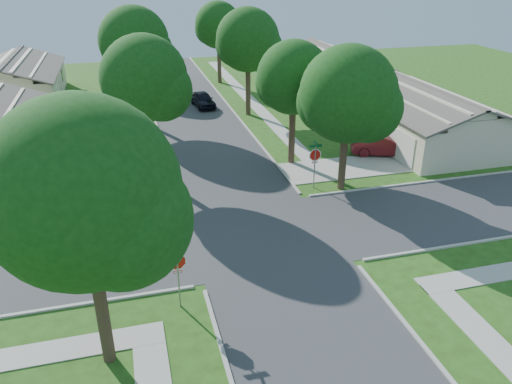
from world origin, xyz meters
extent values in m
plane|color=#264713|center=(0.00, 0.00, 0.00)|extent=(100.00, 100.00, 0.00)
cube|color=#333335|center=(0.00, 0.00, 0.00)|extent=(7.00, 100.00, 0.02)
cube|color=#9E9B91|center=(6.10, 26.00, 0.02)|extent=(1.20, 40.00, 0.04)
cube|color=#9E9B91|center=(-6.10, 26.00, 0.02)|extent=(1.20, 40.00, 0.04)
cube|color=#9E9B91|center=(7.90, 7.10, 0.03)|extent=(8.80, 3.60, 0.05)
cube|color=gray|center=(-4.70, -4.70, 1.35)|extent=(0.06, 0.06, 2.70)
cylinder|color=white|center=(-4.70, -4.70, 2.15)|extent=(1.05, 0.02, 1.05)
cylinder|color=red|center=(-4.70, -4.70, 2.15)|extent=(0.90, 0.03, 0.90)
cube|color=red|center=(-4.70, -4.70, 1.68)|extent=(0.34, 0.03, 0.12)
cube|color=white|center=(-4.70, -4.70, 1.68)|extent=(0.30, 0.03, 0.08)
cube|color=#0C5426|center=(-4.70, -4.70, 2.72)|extent=(0.80, 0.02, 0.16)
cube|color=#0C5426|center=(-4.70, -4.70, 2.90)|extent=(0.02, 0.80, 0.16)
cube|color=gray|center=(4.70, 4.70, 1.35)|extent=(0.06, 0.06, 2.70)
cylinder|color=white|center=(4.70, 4.70, 2.15)|extent=(1.05, 0.02, 1.05)
cylinder|color=red|center=(4.70, 4.70, 2.15)|extent=(0.90, 0.03, 0.90)
cube|color=red|center=(4.70, 4.70, 1.68)|extent=(0.34, 0.03, 0.12)
cube|color=white|center=(4.70, 4.70, 1.68)|extent=(0.30, 0.03, 0.08)
cube|color=#0C5426|center=(4.70, 4.70, 2.72)|extent=(0.80, 0.02, 0.16)
cube|color=#0C5426|center=(4.70, 4.70, 2.90)|extent=(0.02, 0.80, 0.16)
cylinder|color=#38281C|center=(4.70, 9.00, 1.98)|extent=(0.44, 0.44, 3.95)
sphere|color=#114010|center=(4.70, 9.00, 5.88)|extent=(4.80, 4.80, 4.80)
sphere|color=#114010|center=(5.54, 8.52, 5.28)|extent=(3.46, 3.46, 3.46)
sphere|color=#114010|center=(3.98, 9.60, 5.40)|extent=(3.26, 3.26, 3.26)
cylinder|color=#38281C|center=(4.70, 21.00, 2.15)|extent=(0.44, 0.44, 4.30)
sphere|color=#114010|center=(4.70, 21.00, 6.51)|extent=(5.40, 5.40, 5.40)
sphere|color=#114010|center=(5.65, 20.46, 5.84)|extent=(3.89, 3.89, 3.89)
sphere|color=#114010|center=(3.89, 21.68, 5.97)|extent=(3.67, 3.67, 3.67)
cylinder|color=#38281C|center=(4.70, 34.00, 2.10)|extent=(0.44, 0.44, 4.20)
sphere|color=#114010|center=(4.70, 34.00, 6.22)|extent=(5.00, 5.00, 5.00)
sphere|color=#114010|center=(5.58, 33.50, 5.60)|extent=(3.60, 3.60, 3.60)
sphere|color=#114010|center=(3.95, 34.62, 5.72)|extent=(3.40, 3.40, 3.40)
cylinder|color=#38281C|center=(-4.70, 9.00, 2.12)|extent=(0.44, 0.44, 4.25)
sphere|color=#114010|center=(-4.70, 9.00, 6.37)|extent=(5.20, 5.20, 5.20)
sphere|color=#114010|center=(-3.79, 8.48, 5.72)|extent=(3.74, 3.74, 3.74)
sphere|color=#114010|center=(-5.48, 9.65, 5.85)|extent=(3.54, 3.54, 3.54)
cylinder|color=#38281C|center=(-4.70, 21.00, 2.22)|extent=(0.44, 0.44, 4.44)
sphere|color=#114010|center=(-4.70, 21.00, 6.76)|extent=(5.60, 5.60, 5.60)
sphere|color=#114010|center=(-3.72, 20.44, 6.06)|extent=(4.03, 4.03, 4.03)
sphere|color=#114010|center=(-5.54, 21.70, 6.20)|extent=(3.81, 3.81, 3.81)
cylinder|color=#38281C|center=(-4.70, 34.00, 1.95)|extent=(0.44, 0.44, 3.90)
sphere|color=#114010|center=(-4.70, 34.00, 5.74)|extent=(4.60, 4.60, 4.60)
sphere|color=#114010|center=(-3.90, 33.54, 5.16)|extent=(3.31, 3.31, 3.31)
sphere|color=#114010|center=(-5.39, 34.58, 5.28)|extent=(3.13, 3.13, 3.13)
cylinder|color=#38281C|center=(-7.50, -7.00, 2.02)|extent=(0.44, 0.44, 4.04)
sphere|color=#114010|center=(-7.50, -7.00, 6.55)|extent=(6.00, 6.00, 6.00)
sphere|color=#114010|center=(-6.45, -7.60, 5.80)|extent=(4.32, 4.32, 4.32)
sphere|color=#114010|center=(-8.40, -6.25, 5.95)|extent=(4.08, 4.08, 4.08)
cylinder|color=#38281C|center=(6.30, 4.20, 1.77)|extent=(0.44, 0.44, 3.54)
sphere|color=#114010|center=(6.30, 4.20, 5.86)|extent=(5.60, 5.60, 5.60)
sphere|color=#114010|center=(7.28, 3.64, 5.16)|extent=(4.03, 4.03, 4.03)
sphere|color=#114010|center=(5.46, 4.90, 5.30)|extent=(3.81, 3.81, 3.81)
cube|color=beige|center=(16.00, 11.00, 1.40)|extent=(8.00, 13.00, 2.80)
cube|color=#423E39|center=(18.00, 11.00, 3.45)|extent=(4.42, 13.60, 1.56)
cube|color=#423E39|center=(14.00, 11.00, 3.45)|extent=(4.42, 13.60, 1.56)
cube|color=silver|center=(11.97, 7.10, 1.10)|extent=(0.06, 3.20, 2.20)
cube|color=silver|center=(11.97, 11.65, 1.00)|extent=(0.06, 0.90, 2.00)
cube|color=#1E2633|center=(11.97, 14.25, 1.55)|extent=(0.06, 1.80, 1.10)
cube|color=beige|center=(16.00, 29.00, 1.40)|extent=(8.00, 13.00, 2.80)
cube|color=#423E39|center=(18.00, 29.00, 3.45)|extent=(4.42, 13.60, 1.56)
cube|color=#423E39|center=(14.00, 29.00, 3.45)|extent=(4.42, 13.60, 1.56)
cube|color=silver|center=(11.97, 25.10, 1.10)|extent=(0.06, 3.20, 2.20)
cube|color=silver|center=(11.97, 29.65, 1.00)|extent=(0.06, 0.90, 2.00)
cube|color=#1E2633|center=(11.97, 32.25, 1.55)|extent=(0.06, 1.80, 1.10)
cube|color=#423E39|center=(-14.00, 15.00, 3.45)|extent=(4.42, 13.60, 1.56)
cube|color=silver|center=(-11.97, 11.10, 1.10)|extent=(0.06, 3.20, 2.20)
cube|color=silver|center=(-11.97, 15.65, 1.00)|extent=(0.06, 0.90, 2.00)
cube|color=#1E2633|center=(-11.97, 18.25, 1.55)|extent=(0.06, 1.80, 1.10)
cube|color=beige|center=(-16.00, 32.00, 1.40)|extent=(8.00, 13.00, 2.80)
cube|color=#423E39|center=(-14.00, 32.00, 3.45)|extent=(4.42, 13.60, 1.56)
cube|color=silver|center=(-11.97, 28.10, 1.10)|extent=(0.06, 3.20, 2.20)
cube|color=silver|center=(-11.97, 32.65, 1.00)|extent=(0.06, 0.90, 2.00)
cube|color=#1E2633|center=(-11.97, 35.25, 1.55)|extent=(0.06, 1.80, 1.10)
imported|color=#5C1318|center=(11.50, 8.70, 0.75)|extent=(4.80, 3.08, 1.49)
imported|color=black|center=(1.20, 24.54, 0.70)|extent=(2.13, 4.27, 1.40)
imported|color=black|center=(-3.20, 33.26, 0.58)|extent=(1.84, 4.11, 1.17)
camera|label=1|loc=(-5.99, -21.33, 12.93)|focal=35.00mm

